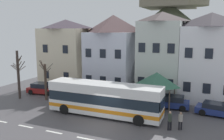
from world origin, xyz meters
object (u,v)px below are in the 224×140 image
object	(u,v)px
parked_car_01	(172,102)
townhouse_01	(113,53)
townhouse_02	(161,54)
bare_tree_01	(45,80)
parked_car_00	(42,88)
hilltop_castle	(169,33)
parked_car_02	(219,110)
bare_tree_02	(18,73)
pedestrian_00	(181,119)
townhouse_00	(67,53)
townhouse_03	(209,58)
public_bench	(166,99)
parked_car_03	(75,93)
bus_shelter	(157,79)
transit_bus	(104,99)
bare_tree_00	(18,74)
pedestrian_01	(170,120)

from	to	relation	value
parked_car_01	townhouse_01	bearing A→B (deg)	-33.74
townhouse_02	bare_tree_01	distance (m)	14.54
townhouse_01	parked_car_00	world-z (taller)	townhouse_01
hilltop_castle	bare_tree_01	xyz separation A→B (m)	(-8.92, -30.70, -5.24)
parked_car_02	bare_tree_02	xyz separation A→B (m)	(-25.35, -0.22, 1.83)
townhouse_02	pedestrian_00	world-z (taller)	townhouse_02
townhouse_00	bare_tree_02	world-z (taller)	townhouse_00
townhouse_03	bare_tree_02	world-z (taller)	townhouse_03
public_bench	bare_tree_01	size ratio (longest dim) A/B	0.33
townhouse_02	parked_car_03	world-z (taller)	townhouse_02
bus_shelter	parked_car_02	size ratio (longest dim) A/B	0.84
townhouse_02	transit_bus	bearing A→B (deg)	-109.76
townhouse_03	bare_tree_01	bearing A→B (deg)	-157.06
townhouse_03	public_bench	xyz separation A→B (m)	(-4.30, -2.94, -4.66)
townhouse_02	bare_tree_01	size ratio (longest dim) A/B	2.15
hilltop_castle	parked_car_01	world-z (taller)	hilltop_castle
transit_bus	bus_shelter	world-z (taller)	bus_shelter
townhouse_00	townhouse_01	world-z (taller)	townhouse_01
hilltop_castle	pedestrian_00	world-z (taller)	hilltop_castle
bare_tree_01	hilltop_castle	bearing A→B (deg)	73.81
parked_car_00	townhouse_02	bearing A→B (deg)	12.22
parked_car_02	public_bench	bearing A→B (deg)	166.64
bare_tree_00	bare_tree_02	xyz separation A→B (m)	(-2.91, 2.92, -0.58)
parked_car_03	pedestrian_00	size ratio (longest dim) A/B	2.76
bare_tree_00	bare_tree_02	world-z (taller)	bare_tree_00
transit_bus	parked_car_02	bearing A→B (deg)	22.36
hilltop_castle	parked_car_02	world-z (taller)	hilltop_castle
public_bench	bare_tree_02	size ratio (longest dim) A/B	0.33
bus_shelter	pedestrian_00	xyz separation A→B (m)	(3.16, -4.83, -2.22)
parked_car_01	hilltop_castle	bearing A→B (deg)	-82.76
public_bench	parked_car_00	bearing A→B (deg)	-171.35
parked_car_00	pedestrian_01	bearing A→B (deg)	-24.84
townhouse_01	townhouse_03	distance (m)	12.38
pedestrian_01	bare_tree_01	size ratio (longest dim) A/B	0.34
townhouse_02	transit_bus	distance (m)	10.80
public_bench	bare_tree_00	bearing A→B (deg)	-162.49
bus_shelter	parked_car_02	distance (m)	6.71
townhouse_00	pedestrian_01	world-z (taller)	townhouse_00
townhouse_00	parked_car_01	size ratio (longest dim) A/B	2.50
hilltop_castle	parked_car_02	bearing A→B (deg)	-70.36
townhouse_02	parked_car_01	bearing A→B (deg)	-64.13
transit_bus	parked_car_00	bearing A→B (deg)	158.52
parked_car_03	bare_tree_00	size ratio (longest dim) A/B	0.73
parked_car_02	pedestrian_01	xyz separation A→B (m)	(-3.87, -5.41, 0.27)
parked_car_03	bare_tree_01	distance (m)	3.83
townhouse_02	public_bench	bearing A→B (deg)	-66.18
townhouse_01	bus_shelter	xyz separation A→B (m)	(7.47, -5.85, -2.02)
bare_tree_01	bare_tree_02	xyz separation A→B (m)	(-6.32, 2.17, 0.06)
bare_tree_01	parked_car_03	bearing A→B (deg)	37.29
hilltop_castle	bus_shelter	xyz separation A→B (m)	(3.90, -28.46, -4.49)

